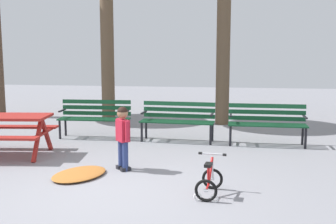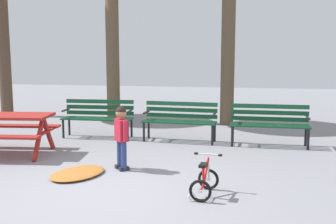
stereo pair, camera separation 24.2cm
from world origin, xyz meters
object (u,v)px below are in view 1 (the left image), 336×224
at_px(child_standing, 123,133).
at_px(kids_bicycle, 209,181).
at_px(park_bench_left, 178,118).
at_px(park_bench_far_left, 95,115).
at_px(picnic_table, 0,124).
at_px(park_bench_right, 267,121).

relative_size(child_standing, kids_bicycle, 1.79).
bearing_deg(park_bench_left, park_bench_far_left, 177.72).
distance_m(park_bench_far_left, child_standing, 2.79).
relative_size(picnic_table, park_bench_right, 1.22).
distance_m(picnic_table, park_bench_far_left, 2.24).
height_order(picnic_table, kids_bicycle, picnic_table).
relative_size(park_bench_far_left, child_standing, 1.54).
bearing_deg(child_standing, park_bench_right, 42.80).
bearing_deg(picnic_table, park_bench_right, 19.15).
bearing_deg(child_standing, park_bench_far_left, 118.39).
relative_size(picnic_table, park_bench_far_left, 1.21).
xyz_separation_m(child_standing, kids_bicycle, (1.47, -1.00, -0.42)).
distance_m(picnic_table, child_standing, 2.58).
xyz_separation_m(park_bench_left, kids_bicycle, (0.89, -3.38, -0.31)).
relative_size(park_bench_far_left, kids_bicycle, 2.75).
distance_m(child_standing, kids_bicycle, 1.83).
bearing_deg(child_standing, kids_bicycle, -34.25).
relative_size(picnic_table, kids_bicycle, 3.32).
bearing_deg(kids_bicycle, picnic_table, 158.60).
bearing_deg(park_bench_right, park_bench_far_left, 177.64).
relative_size(park_bench_far_left, park_bench_right, 1.01).
distance_m(park_bench_far_left, park_bench_right, 3.81).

